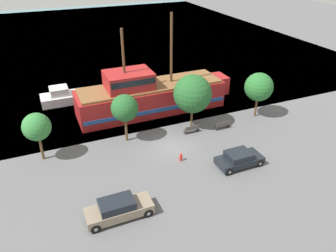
{
  "coord_description": "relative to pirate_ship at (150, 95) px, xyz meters",
  "views": [
    {
      "loc": [
        -10.54,
        -24.07,
        17.12
      ],
      "look_at": [
        0.53,
        2.0,
        1.2
      ],
      "focal_mm": 35.0,
      "sensor_mm": 36.0,
      "label": 1
    }
  ],
  "objects": [
    {
      "name": "ground_plane",
      "position": [
        -0.91,
        -8.22,
        -1.92
      ],
      "size": [
        160.0,
        160.0,
        0.0
      ],
      "primitive_type": "plane",
      "color": "#5B5B5E"
    },
    {
      "name": "water_surface",
      "position": [
        -0.91,
        35.78,
        -1.92
      ],
      "size": [
        80.0,
        80.0,
        0.0
      ],
      "primitive_type": "plane",
      "color": "slate",
      "rests_on": "ground"
    },
    {
      "name": "pirate_ship",
      "position": [
        0.0,
        0.0,
        0.0
      ],
      "size": [
        18.04,
        4.69,
        10.82
      ],
      "color": "#A31E1E",
      "rests_on": "water_surface"
    },
    {
      "name": "moored_boat_dockside",
      "position": [
        -9.03,
        6.18,
        -1.15
      ],
      "size": [
        5.25,
        2.56,
        2.04
      ],
      "color": "silver",
      "rests_on": "water_surface"
    },
    {
      "name": "parked_car_curb_front",
      "position": [
        3.4,
        -13.16,
        -1.23
      ],
      "size": [
        4.07,
        1.99,
        1.36
      ],
      "color": "black",
      "rests_on": "ground_plane"
    },
    {
      "name": "parked_car_curb_mid",
      "position": [
        -7.93,
        -15.1,
        -1.16
      ],
      "size": [
        4.74,
        1.82,
        1.54
      ],
      "color": "#7F705B",
      "rests_on": "ground_plane"
    },
    {
      "name": "fire_hydrant",
      "position": [
        -0.97,
        -10.54,
        -1.51
      ],
      "size": [
        0.42,
        0.25,
        0.76
      ],
      "color": "red",
      "rests_on": "ground_plane"
    },
    {
      "name": "bench_promenade_east",
      "position": [
        2.13,
        -6.51,
        -1.49
      ],
      "size": [
        1.58,
        0.45,
        0.85
      ],
      "color": "#4C4742",
      "rests_on": "ground_plane"
    },
    {
      "name": "bench_promenade_west",
      "position": [
        5.49,
        -7.03,
        -1.48
      ],
      "size": [
        1.63,
        0.45,
        0.85
      ],
      "color": "#4C4742",
      "rests_on": "ground_plane"
    },
    {
      "name": "tree_row_east",
      "position": [
        -12.3,
        -5.43,
        1.39
      ],
      "size": [
        2.44,
        2.44,
        4.55
      ],
      "color": "brown",
      "rests_on": "ground_plane"
    },
    {
      "name": "tree_row_mideast",
      "position": [
        -4.42,
        -5.3,
        1.62
      ],
      "size": [
        2.6,
        2.6,
        4.85
      ],
      "color": "brown",
      "rests_on": "ground_plane"
    },
    {
      "name": "tree_row_midwest",
      "position": [
        2.72,
        -5.25,
        1.84
      ],
      "size": [
        3.93,
        3.93,
        5.73
      ],
      "color": "brown",
      "rests_on": "ground_plane"
    },
    {
      "name": "tree_row_west",
      "position": [
        10.4,
        -5.92,
        1.58
      ],
      "size": [
        3.08,
        3.08,
        5.06
      ],
      "color": "brown",
      "rests_on": "ground_plane"
    }
  ]
}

